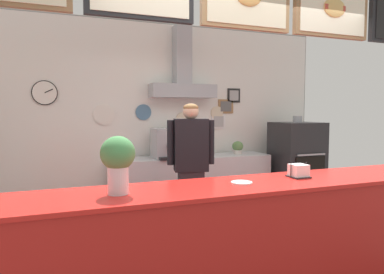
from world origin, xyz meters
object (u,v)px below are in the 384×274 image
at_px(espresso_machine, 172,143).
at_px(napkin_holder, 298,171).
at_px(shop_worker, 191,172).
at_px(potted_thyme, 191,145).
at_px(condiment_plate, 242,183).
at_px(pizza_oven, 296,167).
at_px(potted_oregano, 238,147).
at_px(basil_vase, 118,161).

bearing_deg(espresso_machine, napkin_holder, -81.35).
bearing_deg(shop_worker, potted_thyme, -98.12).
relative_size(shop_worker, napkin_holder, 10.31).
distance_m(espresso_machine, condiment_plate, 2.41).
bearing_deg(pizza_oven, napkin_holder, -127.43).
relative_size(espresso_machine, potted_oregano, 2.74).
relative_size(shop_worker, potted_thyme, 5.74).
distance_m(potted_thyme, basil_vase, 2.82).
xyz_separation_m(napkin_holder, basil_vase, (-1.51, -0.06, 0.17)).
relative_size(potted_thyme, potted_oregano, 1.46).
distance_m(napkin_holder, basil_vase, 1.52).
bearing_deg(condiment_plate, basil_vase, -179.70).
distance_m(pizza_oven, condiment_plate, 3.05).
bearing_deg(espresso_machine, basil_vase, -115.54).
xyz_separation_m(pizza_oven, napkin_holder, (-1.59, -2.08, 0.37)).
distance_m(shop_worker, condiment_plate, 1.32).
distance_m(pizza_oven, shop_worker, 2.24).
xyz_separation_m(potted_oregano, basil_vase, (-2.22, -2.43, 0.22)).
bearing_deg(pizza_oven, potted_oregano, 161.36).
bearing_deg(potted_thyme, espresso_machine, -178.65).
distance_m(pizza_oven, basil_vase, 3.80).
bearing_deg(basil_vase, espresso_machine, 64.46).
relative_size(potted_oregano, napkin_holder, 1.23).
height_order(potted_oregano, condiment_plate, potted_oregano).
distance_m(shop_worker, potted_thyme, 1.19).
distance_m(espresso_machine, potted_oregano, 1.07).
bearing_deg(potted_oregano, potted_thyme, -178.90).
height_order(pizza_oven, potted_thyme, pizza_oven).
bearing_deg(napkin_holder, shop_worker, 111.18).
bearing_deg(condiment_plate, potted_thyme, 78.14).
xyz_separation_m(potted_thyme, napkin_holder, (0.06, -2.36, -0.00)).
bearing_deg(napkin_holder, condiment_plate, -174.76).
bearing_deg(potted_oregano, pizza_oven, -18.64).
bearing_deg(pizza_oven, basil_vase, -145.45).
height_order(espresso_machine, potted_thyme, espresso_machine).
bearing_deg(potted_oregano, condiment_plate, -117.84).
bearing_deg(pizza_oven, potted_thyme, 170.34).
bearing_deg(pizza_oven, shop_worker, -158.45).
bearing_deg(shop_worker, condiment_plate, 99.34).
bearing_deg(potted_thyme, potted_oregano, 1.10).
xyz_separation_m(shop_worker, potted_oregano, (1.20, 1.12, 0.13)).
xyz_separation_m(pizza_oven, espresso_machine, (-1.95, 0.27, 0.42)).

